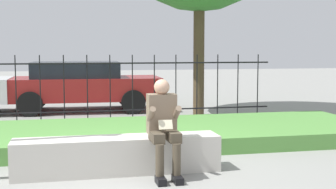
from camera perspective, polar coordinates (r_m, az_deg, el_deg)
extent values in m
plane|color=gray|center=(6.57, -5.83, -9.47)|extent=(60.00, 60.00, 0.00)
cube|color=beige|center=(6.50, -6.14, -7.36)|extent=(2.81, 0.50, 0.50)
cube|color=#9B978F|center=(6.55, -6.12, -9.14)|extent=(2.70, 0.46, 0.08)
cube|color=black|center=(6.00, -0.90, -10.46)|extent=(0.11, 0.26, 0.09)
cylinder|color=#4C4233|center=(5.99, -1.02, -8.01)|extent=(0.11, 0.11, 0.41)
cube|color=#4C4233|center=(6.14, -1.41, -5.16)|extent=(0.15, 0.42, 0.13)
cube|color=black|center=(6.04, 1.18, -10.33)|extent=(0.11, 0.26, 0.09)
cylinder|color=#4C4233|center=(6.04, 1.05, -7.90)|extent=(0.11, 0.11, 0.41)
cube|color=#4C4233|center=(6.18, 0.60, -5.08)|extent=(0.15, 0.42, 0.13)
cube|color=#7A6651|center=(6.32, -0.80, -2.36)|extent=(0.38, 0.24, 0.54)
sphere|color=tan|center=(6.26, -0.76, 0.92)|extent=(0.21, 0.21, 0.21)
cylinder|color=#7A6651|center=(6.13, -2.06, -2.43)|extent=(0.08, 0.29, 0.24)
cylinder|color=#7A6651|center=(6.20, 1.05, -2.33)|extent=(0.08, 0.29, 0.24)
cube|color=beige|center=(6.08, -0.30, -3.72)|extent=(0.18, 0.09, 0.13)
cube|color=#569342|center=(8.54, -7.42, -5.01)|extent=(10.05, 2.73, 0.27)
cylinder|color=black|center=(10.54, -8.40, -2.01)|extent=(8.05, 0.03, 0.03)
cylinder|color=black|center=(10.45, -8.48, 3.78)|extent=(8.05, 0.03, 0.03)
cylinder|color=black|center=(10.52, -18.04, 0.32)|extent=(0.02, 0.02, 1.57)
cylinder|color=black|center=(10.48, -15.31, 0.38)|extent=(0.02, 0.02, 1.57)
cylinder|color=black|center=(10.47, -12.56, 0.44)|extent=(0.02, 0.02, 1.57)
cylinder|color=black|center=(10.48, -9.81, 0.50)|extent=(0.02, 0.02, 1.57)
cylinder|color=black|center=(10.51, -7.07, 0.56)|extent=(0.02, 0.02, 1.57)
cylinder|color=black|center=(10.57, -4.35, 0.61)|extent=(0.02, 0.02, 1.57)
cylinder|color=black|center=(10.65, -1.67, 0.66)|extent=(0.02, 0.02, 1.57)
cylinder|color=black|center=(10.75, 0.97, 0.71)|extent=(0.02, 0.02, 1.57)
cylinder|color=black|center=(10.88, 3.54, 0.76)|extent=(0.02, 0.02, 1.57)
cylinder|color=black|center=(11.02, 6.06, 0.81)|extent=(0.02, 0.02, 1.57)
cylinder|color=black|center=(11.19, 8.50, 0.85)|extent=(0.02, 0.02, 1.57)
cylinder|color=black|center=(11.38, 10.87, 0.89)|extent=(0.02, 0.02, 1.57)
cube|color=maroon|center=(12.97, -10.38, 0.74)|extent=(4.26, 1.90, 0.60)
cube|color=black|center=(12.94, -11.16, 3.00)|extent=(2.36, 1.62, 0.42)
cylinder|color=black|center=(12.21, -4.26, -0.91)|extent=(0.64, 0.22, 0.63)
cylinder|color=black|center=(13.90, -4.98, -0.11)|extent=(0.64, 0.22, 0.63)
cylinder|color=black|center=(12.22, -16.47, -1.12)|extent=(0.64, 0.22, 0.63)
cylinder|color=black|center=(13.91, -15.70, -0.30)|extent=(0.64, 0.22, 0.63)
cylinder|color=#4C3D28|center=(11.89, 3.79, 6.09)|extent=(0.28, 0.28, 3.60)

